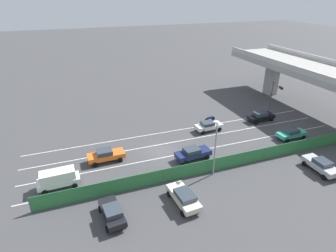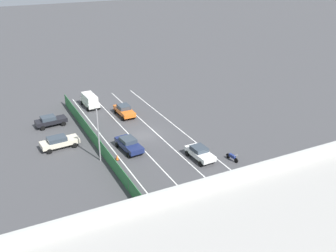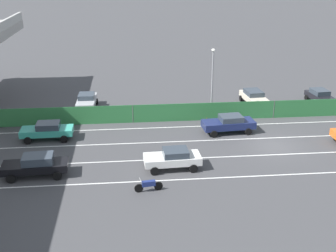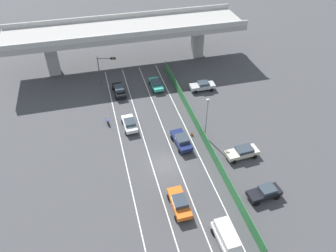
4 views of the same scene
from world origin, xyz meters
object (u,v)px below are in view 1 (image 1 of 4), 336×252
car_taxi_orange (106,155)px  car_hatchback_white (208,126)px  parked_wagon_silver (321,165)px  car_sedan_black (261,116)px  motorcycle (210,118)px  parked_sedan_dark (112,212)px  car_sedan_navy (193,153)px  traffic_cone (212,163)px  car_van_white (58,178)px  traffic_light (275,93)px  parked_sedan_cream (184,197)px  car_taxi_teal (291,133)px  street_lamp (216,143)px

car_taxi_orange → car_hatchback_white: 16.77m
parked_wagon_silver → car_sedan_black: bearing=170.6°
car_taxi_orange → motorcycle: size_ratio=2.41×
parked_wagon_silver → parked_sedan_dark: bearing=-91.7°
car_sedan_navy → traffic_cone: (2.14, 1.64, -0.56)m
car_sedan_navy → parked_sedan_dark: car_sedan_navy is taller
parked_sedan_dark → parked_wagon_silver: (0.76, 25.08, 0.03)m
car_taxi_orange → parked_wagon_silver: bearing=64.6°
parked_wagon_silver → motorcycle: bearing=-162.9°
car_hatchback_white → car_sedan_navy: car_sedan_navy is taller
motorcycle → car_taxi_orange: bearing=-70.7°
parked_sedan_dark → parked_wagon_silver: 25.09m
car_van_white → traffic_light: size_ratio=0.80×
parked_sedan_dark → parked_sedan_cream: parked_sedan_cream is taller
car_hatchback_white → traffic_light: 14.20m
car_sedan_black → traffic_light: bearing=115.4°
car_taxi_teal → street_lamp: bearing=-75.2°
car_sedan_navy → parked_sedan_cream: size_ratio=1.01×
car_sedan_navy → traffic_light: size_ratio=0.85×
traffic_light → car_hatchback_white: bearing=-81.7°
car_sedan_navy → car_sedan_black: (-6.91, 15.75, -0.00)m
car_taxi_teal → parked_sedan_dark: size_ratio=1.02×
car_taxi_orange → parked_sedan_dark: 10.67m
motorcycle → traffic_cone: (12.06, -6.16, -0.13)m
car_taxi_teal → car_sedan_black: size_ratio=0.95×
motorcycle → street_lamp: street_lamp is taller
car_hatchback_white → parked_wagon_silver: 16.43m
motorcycle → parked_sedan_cream: parked_sedan_cream is taller
car_sedan_black → motorcycle: bearing=-110.7°
parked_sedan_dark → parked_sedan_cream: size_ratio=0.91×
parked_sedan_cream → traffic_cone: bearing=131.2°
car_sedan_navy → car_van_white: (0.12, -16.43, 0.30)m
motorcycle → traffic_light: 12.28m
car_hatchback_white → parked_wagon_silver: (14.61, 7.50, 0.03)m
car_sedan_navy → traffic_cone: bearing=37.5°
car_sedan_black → street_lamp: street_lamp is taller
parked_wagon_silver → street_lamp: bearing=-107.7°
street_lamp → traffic_cone: bearing=156.6°
parked_sedan_cream → traffic_light: size_ratio=0.84×
car_taxi_orange → car_hatchback_white: size_ratio=1.09×
car_van_white → motorcycle: 26.24m
parked_sedan_cream → parked_wagon_silver: size_ratio=1.06×
car_van_white → motorcycle: size_ratio=2.34×
car_sedan_navy → street_lamp: 5.23m
car_sedan_navy → street_lamp: size_ratio=0.70×
car_sedan_black → parked_sedan_cream: size_ratio=0.98×
car_taxi_teal → parked_sedan_dark: car_taxi_teal is taller
parked_sedan_dark → traffic_light: size_ratio=0.77×
car_hatchback_white → car_sedan_black: car_sedan_black is taller
car_taxi_teal → traffic_light: (-8.63, 3.45, 3.14)m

